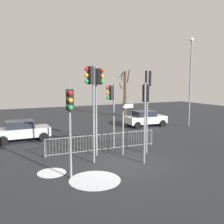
% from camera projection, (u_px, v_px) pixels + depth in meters
% --- Properties ---
extents(ground_plane, '(60.00, 60.00, 0.00)m').
position_uv_depth(ground_plane, '(123.00, 163.00, 13.52)').
color(ground_plane, '#26282D').
extents(traffic_light_foreground_right, '(0.45, 0.48, 5.11)m').
position_uv_depth(traffic_light_foreground_right, '(98.00, 91.00, 14.35)').
color(traffic_light_foreground_right, slate).
rests_on(traffic_light_foreground_right, ground).
extents(traffic_light_rear_left, '(0.47, 0.46, 4.24)m').
position_uv_depth(traffic_light_rear_left, '(146.00, 104.00, 13.27)').
color(traffic_light_rear_left, slate).
rests_on(traffic_light_rear_left, ground).
extents(traffic_light_mid_left, '(0.56, 0.36, 5.15)m').
position_uv_depth(traffic_light_mid_left, '(91.00, 92.00, 13.01)').
color(traffic_light_mid_left, slate).
rests_on(traffic_light_mid_left, ground).
extents(traffic_light_foreground_left, '(0.48, 0.46, 5.01)m').
position_uv_depth(traffic_light_foreground_left, '(148.00, 92.00, 15.05)').
color(traffic_light_foreground_left, slate).
rests_on(traffic_light_foreground_left, ground).
extents(traffic_light_mid_right, '(0.35, 0.56, 4.08)m').
position_uv_depth(traffic_light_mid_right, '(70.00, 112.00, 10.91)').
color(traffic_light_mid_right, slate).
rests_on(traffic_light_mid_right, ground).
extents(traffic_light_rear_right, '(0.57, 0.32, 4.13)m').
position_uv_depth(traffic_light_rear_right, '(112.00, 101.00, 16.10)').
color(traffic_light_rear_right, slate).
rests_on(traffic_light_rear_right, ground).
extents(direction_sign_post, '(0.78, 0.19, 3.21)m').
position_uv_depth(direction_sign_post, '(124.00, 125.00, 14.88)').
color(direction_sign_post, slate).
rests_on(direction_sign_post, ground).
extents(pedestrian_guard_railing, '(7.12, 0.31, 1.07)m').
position_uv_depth(pedestrian_guard_railing, '(103.00, 142.00, 15.77)').
color(pedestrian_guard_railing, slate).
rests_on(pedestrian_guard_railing, ground).
extents(car_silver_near, '(3.81, 1.94, 1.47)m').
position_uv_depth(car_silver_near, '(22.00, 130.00, 18.42)').
color(car_silver_near, '#B2B5BA').
rests_on(car_silver_near, ground).
extents(car_white_mid, '(3.87, 2.06, 1.47)m').
position_uv_depth(car_white_mid, '(145.00, 118.00, 24.30)').
color(car_white_mid, silver).
rests_on(car_white_mid, ground).
extents(street_lamp, '(0.36, 0.36, 8.24)m').
position_uv_depth(street_lamp, '(191.00, 74.00, 23.79)').
color(street_lamp, slate).
rests_on(street_lamp, ground).
extents(bare_tree_centre, '(1.26, 1.27, 5.63)m').
position_uv_depth(bare_tree_centre, '(125.00, 92.00, 30.91)').
color(bare_tree_centre, '#473828').
rests_on(bare_tree_centre, ground).
extents(snow_patch_kerb, '(2.28, 2.28, 0.01)m').
position_uv_depth(snow_patch_kerb, '(95.00, 180.00, 11.19)').
color(snow_patch_kerb, silver).
rests_on(snow_patch_kerb, ground).
extents(snow_patch_island, '(1.35, 1.35, 0.01)m').
position_uv_depth(snow_patch_island, '(52.00, 173.00, 12.07)').
color(snow_patch_island, white).
rests_on(snow_patch_island, ground).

